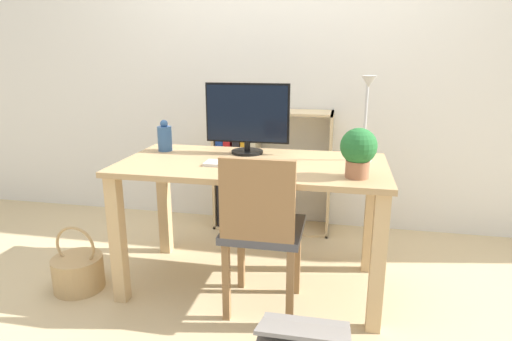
{
  "coord_description": "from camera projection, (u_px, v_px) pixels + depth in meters",
  "views": [
    {
      "loc": [
        0.47,
        -2.24,
        1.33
      ],
      "look_at": [
        0.0,
        0.1,
        0.67
      ],
      "focal_mm": 30.0,
      "sensor_mm": 36.0,
      "label": 1
    }
  ],
  "objects": [
    {
      "name": "ground_plane",
      "position": [
        253.0,
        284.0,
        2.55
      ],
      "size": [
        10.0,
        10.0,
        0.0
      ],
      "primitive_type": "plane",
      "color": "#CCB284"
    },
    {
      "name": "wall_back",
      "position": [
        281.0,
        57.0,
        3.21
      ],
      "size": [
        8.0,
        0.05,
        2.6
      ],
      "color": "silver",
      "rests_on": "ground_plane"
    },
    {
      "name": "desk",
      "position": [
        252.0,
        185.0,
        2.39
      ],
      "size": [
        1.46,
        0.73,
        0.75
      ],
      "color": "tan",
      "rests_on": "ground_plane"
    },
    {
      "name": "monitor",
      "position": [
        247.0,
        116.0,
        2.51
      ],
      "size": [
        0.5,
        0.19,
        0.41
      ],
      "color": "black",
      "rests_on": "desk"
    },
    {
      "name": "keyboard",
      "position": [
        234.0,
        164.0,
        2.28
      ],
      "size": [
        0.32,
        0.11,
        0.02
      ],
      "color": "silver",
      "rests_on": "desk"
    },
    {
      "name": "vase",
      "position": [
        165.0,
        137.0,
        2.61
      ],
      "size": [
        0.09,
        0.09,
        0.19
      ],
      "color": "#33598C",
      "rests_on": "desk"
    },
    {
      "name": "desk_lamp",
      "position": [
        366.0,
        110.0,
        2.27
      ],
      "size": [
        0.1,
        0.19,
        0.47
      ],
      "color": "#B7B7BC",
      "rests_on": "desk"
    },
    {
      "name": "potted_plant",
      "position": [
        358.0,
        150.0,
        2.03
      ],
      "size": [
        0.17,
        0.17,
        0.24
      ],
      "color": "#9E6647",
      "rests_on": "desk"
    },
    {
      "name": "chair",
      "position": [
        262.0,
        228.0,
        2.15
      ],
      "size": [
        0.4,
        0.4,
        0.87
      ],
      "rotation": [
        0.0,
        0.0,
        0.15
      ],
      "color": "#4C4C51",
      "rests_on": "ground_plane"
    },
    {
      "name": "bookshelf",
      "position": [
        251.0,
        175.0,
        3.31
      ],
      "size": [
        0.88,
        0.28,
        0.92
      ],
      "color": "#D8BC8C",
      "rests_on": "ground_plane"
    },
    {
      "name": "basket",
      "position": [
        78.0,
        271.0,
        2.48
      ],
      "size": [
        0.29,
        0.29,
        0.39
      ],
      "color": "tan",
      "rests_on": "ground_plane"
    }
  ]
}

